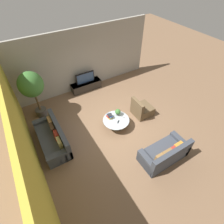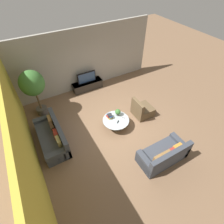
# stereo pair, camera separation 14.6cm
# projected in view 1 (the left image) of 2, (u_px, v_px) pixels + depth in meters

# --- Properties ---
(ground_plane) EXTENTS (24.00, 24.00, 0.00)m
(ground_plane) POSITION_uv_depth(u_px,v_px,m) (115.00, 125.00, 7.39)
(ground_plane) COLOR brown
(back_wall_stone) EXTENTS (7.40, 0.12, 3.00)m
(back_wall_stone) POSITION_uv_depth(u_px,v_px,m) (80.00, 61.00, 8.36)
(back_wall_stone) COLOR #A39E93
(back_wall_stone) RESTS_ON ground
(side_wall_left) EXTENTS (0.12, 7.40, 3.00)m
(side_wall_left) POSITION_uv_depth(u_px,v_px,m) (21.00, 129.00, 5.26)
(side_wall_left) COLOR gold
(side_wall_left) RESTS_ON ground
(media_console) EXTENTS (1.57, 0.50, 0.42)m
(media_console) POSITION_uv_depth(u_px,v_px,m) (86.00, 86.00, 9.06)
(media_console) COLOR #2D2823
(media_console) RESTS_ON ground
(television) EXTENTS (0.95, 0.13, 0.55)m
(television) POSITION_uv_depth(u_px,v_px,m) (85.00, 78.00, 8.73)
(television) COLOR black
(television) RESTS_ON media_console
(coffee_table) EXTENTS (1.08, 1.08, 0.39)m
(coffee_table) POSITION_uv_depth(u_px,v_px,m) (116.00, 122.00, 7.15)
(coffee_table) COLOR #756656
(coffee_table) RESTS_ON ground
(couch_by_wall) EXTENTS (0.84, 2.06, 0.84)m
(couch_by_wall) POSITION_uv_depth(u_px,v_px,m) (53.00, 138.00, 6.53)
(couch_by_wall) COLOR #3D424C
(couch_by_wall) RESTS_ON ground
(couch_near_entry) EXTENTS (1.70, 0.84, 0.84)m
(couch_near_entry) POSITION_uv_depth(u_px,v_px,m) (165.00, 154.00, 6.05)
(couch_near_entry) COLOR #3D424C
(couch_near_entry) RESTS_ON ground
(armchair_wicker) EXTENTS (0.80, 0.76, 0.86)m
(armchair_wicker) POSITION_uv_depth(u_px,v_px,m) (142.00, 109.00, 7.69)
(armchair_wicker) COLOR brown
(armchair_wicker) RESTS_ON ground
(potted_palm_tall) EXTENTS (0.97, 0.97, 2.13)m
(potted_palm_tall) POSITION_uv_depth(u_px,v_px,m) (32.00, 87.00, 6.81)
(potted_palm_tall) COLOR #514C47
(potted_palm_tall) RESTS_ON ground
(potted_plant_tabletop) EXTENTS (0.23, 0.23, 0.30)m
(potted_plant_tabletop) POSITION_uv_depth(u_px,v_px,m) (118.00, 112.00, 7.16)
(potted_plant_tabletop) COLOR #514C47
(potted_plant_tabletop) RESTS_ON coffee_table
(book_stack) EXTENTS (0.23, 0.28, 0.16)m
(book_stack) POSITION_uv_depth(u_px,v_px,m) (110.00, 116.00, 7.12)
(book_stack) COLOR gold
(book_stack) RESTS_ON coffee_table
(remote_black) EXTENTS (0.15, 0.13, 0.02)m
(remote_black) POSITION_uv_depth(u_px,v_px,m) (118.00, 122.00, 6.98)
(remote_black) COLOR black
(remote_black) RESTS_ON coffee_table
(remote_silver) EXTENTS (0.10, 0.16, 0.02)m
(remote_silver) POSITION_uv_depth(u_px,v_px,m) (123.00, 117.00, 7.17)
(remote_silver) COLOR gray
(remote_silver) RESTS_ON coffee_table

